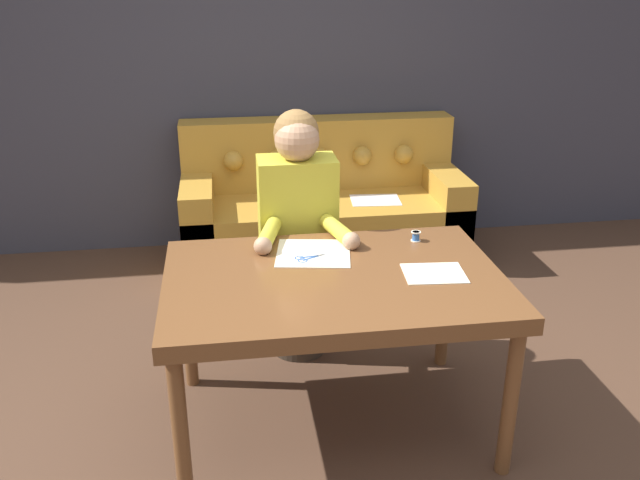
% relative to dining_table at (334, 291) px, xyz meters
% --- Properties ---
extents(ground_plane, '(16.00, 16.00, 0.00)m').
position_rel_dining_table_xyz_m(ground_plane, '(-0.14, -0.12, -0.65)').
color(ground_plane, '#4C3323').
extents(wall_back, '(8.00, 0.06, 2.60)m').
position_rel_dining_table_xyz_m(wall_back, '(-0.14, 2.20, 0.65)').
color(wall_back, '#383842').
rests_on(wall_back, ground_plane).
extents(dining_table, '(1.36, 0.92, 0.72)m').
position_rel_dining_table_xyz_m(dining_table, '(0.00, 0.00, 0.00)').
color(dining_table, brown).
rests_on(dining_table, ground_plane).
extents(couch, '(1.84, 0.76, 0.92)m').
position_rel_dining_table_xyz_m(couch, '(0.22, 1.82, -0.32)').
color(couch, '#B7842D').
rests_on(couch, ground_plane).
extents(person, '(0.47, 0.56, 1.26)m').
position_rel_dining_table_xyz_m(person, '(-0.07, 0.63, -0.01)').
color(person, '#33281E').
rests_on(person, ground_plane).
extents(pattern_paper_main, '(0.36, 0.35, 0.00)m').
position_rel_dining_table_xyz_m(pattern_paper_main, '(-0.05, 0.23, 0.07)').
color(pattern_paper_main, beige).
rests_on(pattern_paper_main, dining_table).
extents(pattern_paper_offcut, '(0.26, 0.22, 0.00)m').
position_rel_dining_table_xyz_m(pattern_paper_offcut, '(0.40, -0.04, 0.07)').
color(pattern_paper_offcut, beige).
rests_on(pattern_paper_offcut, dining_table).
extents(scissors, '(0.24, 0.13, 0.01)m').
position_rel_dining_table_xyz_m(scissors, '(-0.06, 0.19, 0.07)').
color(scissors, silver).
rests_on(scissors, dining_table).
extents(thread_spool, '(0.04, 0.04, 0.05)m').
position_rel_dining_table_xyz_m(thread_spool, '(0.42, 0.30, 0.09)').
color(thread_spool, '#3366B2').
rests_on(thread_spool, dining_table).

